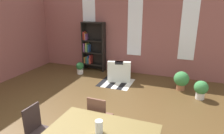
{
  "coord_description": "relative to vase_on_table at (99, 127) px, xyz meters",
  "views": [
    {
      "loc": [
        1.84,
        -3.2,
        2.63
      ],
      "look_at": [
        0.06,
        1.53,
        1.02
      ],
      "focal_mm": 31.65,
      "sensor_mm": 36.0,
      "label": 1
    }
  ],
  "objects": [
    {
      "name": "potted_plant_by_shelf",
      "position": [
        -2.69,
        4.13,
        -0.61
      ],
      "size": [
        0.31,
        0.31,
        0.47
      ],
      "color": "silver",
      "rests_on": "ground"
    },
    {
      "name": "window_pane_1",
      "position": [
        -0.75,
        4.99,
        0.94
      ],
      "size": [
        0.55,
        0.02,
        2.12
      ],
      "primitive_type": "cube",
      "color": "white"
    },
    {
      "name": "window_pane_2",
      "position": [
        1.15,
        4.99,
        0.94
      ],
      "size": [
        0.55,
        0.02,
        2.12
      ],
      "primitive_type": "cube",
      "color": "white"
    },
    {
      "name": "dining_chair_far_left",
      "position": [
        -0.35,
        0.77,
        -0.35
      ],
      "size": [
        0.41,
        0.41,
        0.95
      ],
      "color": "brown",
      "rests_on": "ground"
    },
    {
      "name": "bookshelf_tall",
      "position": [
        -2.46,
        4.8,
        0.09
      ],
      "size": [
        0.94,
        0.33,
        1.97
      ],
      "color": "black",
      "rests_on": "ground"
    },
    {
      "name": "potted_plant_window",
      "position": [
        1.1,
        3.92,
        -0.52
      ],
      "size": [
        0.47,
        0.47,
        0.61
      ],
      "color": "#9E6042",
      "rests_on": "ground"
    },
    {
      "name": "armchair_white",
      "position": [
        -1.04,
        4.1,
        -0.58
      ],
      "size": [
        0.98,
        0.98,
        0.75
      ],
      "color": "silver",
      "rests_on": "ground"
    },
    {
      "name": "vase_on_table",
      "position": [
        0.0,
        0.0,
        0.0
      ],
      "size": [
        0.12,
        0.12,
        0.2
      ],
      "primitive_type": "cylinder",
      "color": "silver",
      "rests_on": "dining_table"
    },
    {
      "name": "potted_plant_corner",
      "position": [
        1.65,
        3.44,
        -0.55
      ],
      "size": [
        0.39,
        0.39,
        0.55
      ],
      "color": "silver",
      "rests_on": "ground"
    },
    {
      "name": "dining_chair_head_left",
      "position": [
        -1.19,
        0.0,
        -0.35
      ],
      "size": [
        0.41,
        0.41,
        0.95
      ],
      "color": "#322626",
      "rests_on": "ground"
    },
    {
      "name": "striped_rug",
      "position": [
        -1.04,
        3.74,
        -0.86
      ],
      "size": [
        1.11,
        1.08,
        0.01
      ],
      "color": "black",
      "rests_on": "ground"
    },
    {
      "name": "ground_plane",
      "position": [
        -0.75,
        0.86,
        -0.86
      ],
      "size": [
        10.76,
        10.76,
        0.0
      ],
      "primitive_type": "plane",
      "color": "#513A1E"
    },
    {
      "name": "back_wall_brick",
      "position": [
        -0.75,
        5.06,
        0.77
      ],
      "size": [
        9.15,
        0.12,
        3.27
      ],
      "primitive_type": "cube",
      "color": "#92524D",
      "rests_on": "ground"
    },
    {
      "name": "window_pane_0",
      "position": [
        -2.65,
        4.99,
        0.94
      ],
      "size": [
        0.55,
        0.02,
        2.12
      ],
      "primitive_type": "cube",
      "color": "white"
    }
  ]
}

